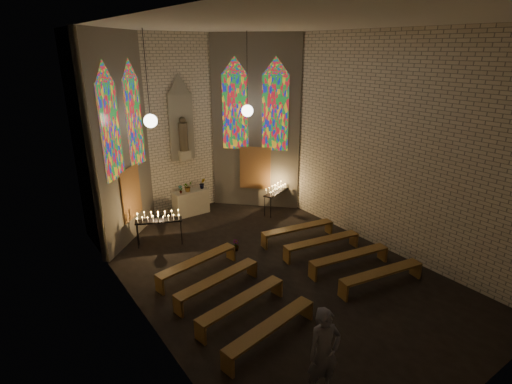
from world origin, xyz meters
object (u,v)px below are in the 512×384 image
aisle_flower_pot (236,245)px  visitor (324,353)px  votive_stand_right (277,190)px  altar (191,202)px  votive_stand_left (158,219)px

aisle_flower_pot → visitor: size_ratio=0.20×
visitor → votive_stand_right: bearing=68.8°
altar → aisle_flower_pot: (-0.23, -3.73, -0.30)m
altar → aisle_flower_pot: size_ratio=3.58×
visitor → altar: bearing=89.8°
altar → visitor: size_ratio=0.73×
aisle_flower_pot → visitor: (-1.77, -5.93, 0.77)m
aisle_flower_pot → votive_stand_right: votive_stand_right is taller
aisle_flower_pot → votive_stand_left: votive_stand_left is taller
aisle_flower_pot → votive_stand_left: 2.78m
altar → aisle_flower_pot: 3.75m
votive_stand_left → votive_stand_right: (5.12, 0.00, -0.02)m
aisle_flower_pot → votive_stand_right: (3.23, 1.88, 0.76)m
votive_stand_right → visitor: 9.27m
votive_stand_right → aisle_flower_pot: bearing=-170.9°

